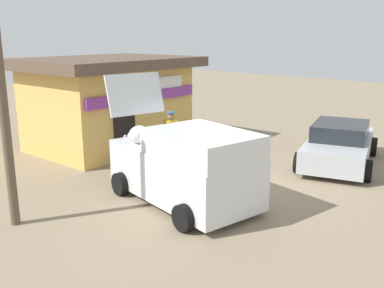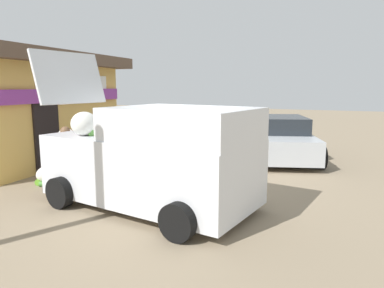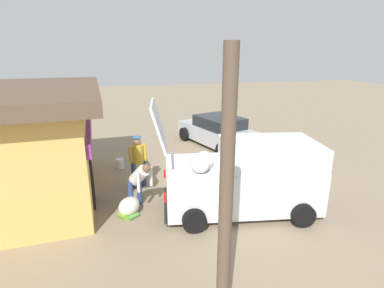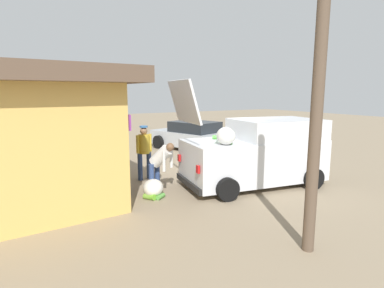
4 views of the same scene
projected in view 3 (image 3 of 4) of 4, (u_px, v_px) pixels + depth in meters
The scene contains 9 objects.
ground_plane at pixel (221, 183), 10.28m from camera, with size 60.00×60.00×0.00m, color gray.
storefront_bar at pixel (19, 144), 8.72m from camera, with size 6.40×5.04×3.30m.
delivery_van at pixel (245, 177), 8.34m from camera, with size 2.73×4.62×3.06m.
parked_sedan at pixel (219, 132), 14.17m from camera, with size 4.80×3.24×1.36m.
vendor_standing at pixel (138, 158), 9.70m from camera, with size 0.41×0.56×1.71m.
customer_bending at pixel (139, 180), 8.39m from camera, with size 0.72×0.70×1.40m.
unloaded_banana_pile at pixel (129, 207), 8.27m from camera, with size 0.87×0.80×0.46m.
paint_bucket at pixel (120, 163), 11.49m from camera, with size 0.28×0.28×0.38m, color silver.
utility_pole at pixel (226, 205), 4.29m from camera, with size 0.20×0.20×4.41m, color brown.
Camera 3 is at (-8.92, 3.23, 4.30)m, focal length 28.53 mm.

